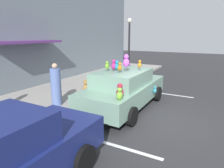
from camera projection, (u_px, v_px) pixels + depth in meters
The scene contains 9 objects.
ground_plane at pixel (156, 121), 6.71m from camera, with size 60.00×60.00×0.00m, color #2D2D30.
sidewalk at pixel (49, 98), 9.04m from camera, with size 24.00×4.00×0.15m, color gray.
storefront_building at pixel (12, 28), 9.31m from camera, with size 24.00×1.25×6.40m.
parking_stripe_front at pixel (156, 93), 10.09m from camera, with size 0.12×3.60×0.01m, color silver.
parking_stripe_rear at pixel (99, 141), 5.46m from camera, with size 0.12×3.60×0.01m, color silver.
plush_covered_car at pixel (125, 88), 7.80m from camera, with size 4.67×2.09×2.19m.
teddy_bear_on_sidewalk at pixel (86, 87), 9.37m from camera, with size 0.36×0.30×0.68m.
street_lamp_post at pixel (129, 42), 12.45m from camera, with size 0.28×0.28×3.75m.
pedestrian_near_shopfront at pixel (56, 86), 7.71m from camera, with size 0.40×0.40×1.67m.
Camera 1 is at (-6.16, -1.70, 2.83)m, focal length 31.56 mm.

